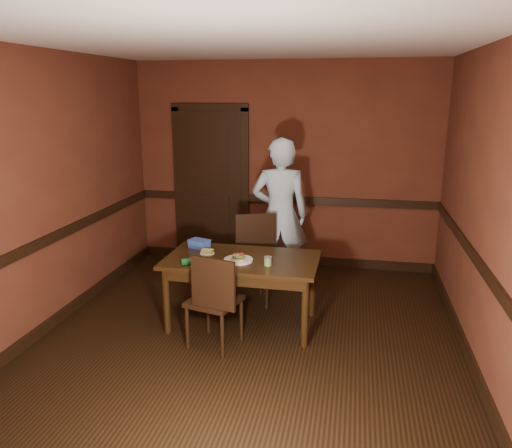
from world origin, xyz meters
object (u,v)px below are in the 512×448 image
at_px(person, 280,215).
at_px(chair_far, 246,261).
at_px(dining_table, 242,291).
at_px(cheese_saucer, 207,252).
at_px(sandwich_plate, 238,259).
at_px(food_tub, 199,244).
at_px(chair_near, 214,299).
at_px(sauce_jar, 268,261).

bearing_deg(person, chair_far, 52.54).
xyz_separation_m(dining_table, cheese_saucer, (-0.37, 0.06, 0.37)).
xyz_separation_m(sandwich_plate, cheese_saucer, (-0.36, 0.15, -0.00)).
relative_size(cheese_saucer, food_tub, 0.60).
distance_m(chair_near, food_tub, 0.85).
bearing_deg(sandwich_plate, dining_table, 80.50).
relative_size(chair_far, sauce_jar, 11.30).
bearing_deg(cheese_saucer, chair_near, -67.52).
bearing_deg(chair_far, dining_table, -102.16).
relative_size(chair_far, sandwich_plate, 3.47).
xyz_separation_m(dining_table, chair_near, (-0.15, -0.47, 0.10)).
height_order(dining_table, sandwich_plate, sandwich_plate).
bearing_deg(sauce_jar, chair_far, 118.10).
bearing_deg(food_tub, person, 68.65).
xyz_separation_m(sandwich_plate, sauce_jar, (0.30, -0.08, 0.02)).
bearing_deg(food_tub, chair_far, 53.84).
xyz_separation_m(dining_table, chair_far, (-0.08, 0.52, 0.14)).
bearing_deg(chair_near, dining_table, -93.58).
relative_size(chair_far, food_tub, 3.96).
bearing_deg(dining_table, chair_near, -107.38).
relative_size(person, cheese_saucer, 12.08).
relative_size(dining_table, chair_far, 1.53).
bearing_deg(sauce_jar, sandwich_plate, 165.98).
relative_size(sandwich_plate, sauce_jar, 3.26).
distance_m(chair_near, person, 1.64).
relative_size(dining_table, sauce_jar, 17.28).
relative_size(sandwich_plate, cheese_saucer, 1.90).
distance_m(person, food_tub, 1.11).
bearing_deg(cheese_saucer, dining_table, -8.55).
height_order(sandwich_plate, cheese_saucer, sandwich_plate).
bearing_deg(cheese_saucer, food_tub, 128.28).
relative_size(person, sauce_jar, 20.67).
bearing_deg(sandwich_plate, person, 78.61).
distance_m(dining_table, chair_near, 0.51).
xyz_separation_m(sandwich_plate, food_tub, (-0.50, 0.32, 0.03)).
distance_m(dining_table, sandwich_plate, 0.38).
bearing_deg(chair_near, food_tub, -48.65).
height_order(chair_far, cheese_saucer, chair_far).
bearing_deg(sandwich_plate, cheese_saucer, 157.96).
xyz_separation_m(chair_near, food_tub, (-0.36, 0.71, 0.29)).
bearing_deg(food_tub, chair_near, -43.04).
xyz_separation_m(chair_far, food_tub, (-0.43, -0.29, 0.26)).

